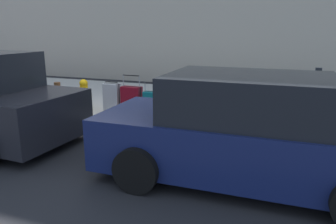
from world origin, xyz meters
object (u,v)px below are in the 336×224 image
(suitcase_teal_4, at_px, (152,104))
(parked_car_navy_0, at_px, (247,132))
(suitcase_black_2, at_px, (193,108))
(suitcase_maroon_5, at_px, (132,101))
(suitcase_olive_3, at_px, (172,103))
(fire_hydrant, at_px, (84,94))
(suitcase_navy_1, at_px, (216,111))
(bollard_post, at_px, (58,96))
(suitcase_silver_6, at_px, (112,98))
(parking_meter, at_px, (316,90))
(suitcase_red_0, at_px, (242,114))

(suitcase_teal_4, bearing_deg, parked_car_navy_0, 137.32)
(suitcase_teal_4, bearing_deg, suitcase_black_2, 178.87)
(suitcase_black_2, distance_m, suitcase_maroon_5, 1.54)
(suitcase_olive_3, relative_size, fire_hydrant, 1.01)
(suitcase_teal_4, distance_m, parked_car_navy_0, 3.38)
(suitcase_navy_1, distance_m, suitcase_olive_3, 1.04)
(bollard_post, bearing_deg, fire_hydrant, -167.88)
(suitcase_olive_3, distance_m, suitcase_silver_6, 1.58)
(suitcase_black_2, distance_m, suitcase_silver_6, 2.09)
(suitcase_black_2, xyz_separation_m, fire_hydrant, (2.90, -0.07, 0.11))
(suitcase_maroon_5, bearing_deg, suitcase_teal_4, 176.46)
(suitcase_black_2, relative_size, parking_meter, 0.72)
(suitcase_maroon_5, distance_m, bollard_post, 2.06)
(suitcase_olive_3, bearing_deg, bollard_post, 2.82)
(suitcase_red_0, relative_size, suitcase_silver_6, 0.79)
(fire_hydrant, relative_size, bollard_post, 1.14)
(suitcase_red_0, relative_size, suitcase_black_2, 0.68)
(suitcase_teal_4, height_order, fire_hydrant, suitcase_teal_4)
(suitcase_maroon_5, xyz_separation_m, suitcase_silver_6, (0.55, -0.02, 0.02))
(suitcase_silver_6, distance_m, parked_car_navy_0, 4.26)
(suitcase_black_2, relative_size, suitcase_teal_4, 1.10)
(suitcase_silver_6, bearing_deg, suitcase_navy_1, 179.89)
(suitcase_teal_4, relative_size, bollard_post, 1.20)
(suitcase_maroon_5, bearing_deg, fire_hydrant, -0.75)
(suitcase_navy_1, relative_size, suitcase_black_2, 0.87)
(suitcase_teal_4, bearing_deg, suitcase_red_0, 179.31)
(bollard_post, bearing_deg, suitcase_teal_4, -177.80)
(suitcase_olive_3, bearing_deg, suitcase_red_0, 177.22)
(fire_hydrant, relative_size, parked_car_navy_0, 0.18)
(suitcase_red_0, xyz_separation_m, bollard_post, (4.68, 0.07, 0.07))
(suitcase_black_2, distance_m, parking_meter, 2.57)
(suitcase_olive_3, height_order, parked_car_navy_0, parked_car_navy_0)
(bollard_post, distance_m, parking_meter, 6.12)
(suitcase_navy_1, bearing_deg, parking_meter, -172.76)
(suitcase_red_0, height_order, suitcase_olive_3, suitcase_olive_3)
(suitcase_teal_4, distance_m, parking_meter, 3.55)
(suitcase_teal_4, distance_m, suitcase_silver_6, 1.08)
(suitcase_olive_3, height_order, parking_meter, parking_meter)
(suitcase_maroon_5, bearing_deg, parking_meter, -176.20)
(suitcase_red_0, xyz_separation_m, fire_hydrant, (3.98, -0.08, 0.13))
(fire_hydrant, bearing_deg, suitcase_maroon_5, 179.25)
(suitcase_red_0, bearing_deg, suitcase_teal_4, -0.69)
(suitcase_navy_1, bearing_deg, suitcase_maroon_5, 0.48)
(suitcase_teal_4, height_order, suitcase_maroon_5, suitcase_maroon_5)
(suitcase_maroon_5, distance_m, parked_car_navy_0, 3.81)
(bollard_post, bearing_deg, parking_meter, -176.24)
(suitcase_olive_3, height_order, suitcase_silver_6, suitcase_olive_3)
(suitcase_navy_1, relative_size, suitcase_maroon_5, 0.81)
(suitcase_navy_1, xyz_separation_m, parking_meter, (-1.97, -0.25, 0.57))
(suitcase_black_2, bearing_deg, suitcase_navy_1, -172.31)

